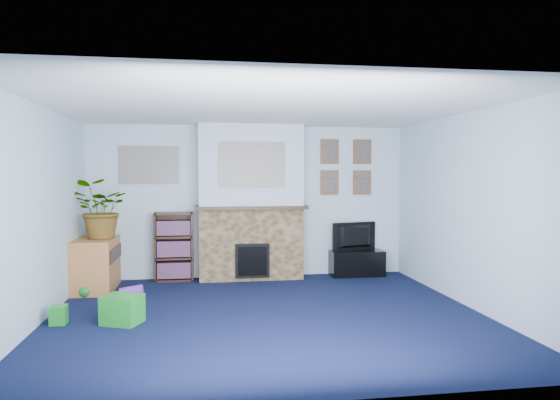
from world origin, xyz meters
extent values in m
cube|color=#0D1434|center=(0.00, 0.00, 0.00)|extent=(5.00, 4.50, 0.01)
cube|color=white|center=(0.00, 0.00, 2.40)|extent=(5.00, 4.50, 0.01)
cube|color=silver|center=(0.00, 2.25, 1.20)|extent=(5.00, 0.04, 2.40)
cube|color=silver|center=(0.00, -2.25, 1.20)|extent=(5.00, 0.04, 2.40)
cube|color=silver|center=(-2.50, 0.00, 1.20)|extent=(0.04, 4.50, 2.40)
cube|color=silver|center=(2.50, 0.00, 1.20)|extent=(0.04, 4.50, 2.40)
cube|color=brown|center=(0.00, 2.05, 0.55)|extent=(1.60, 0.40, 1.10)
cube|color=brown|center=(0.00, 2.05, 1.75)|extent=(1.60, 0.40, 1.30)
cube|color=brown|center=(0.00, 2.02, 1.12)|extent=(1.72, 0.50, 0.05)
cube|color=brown|center=(0.00, 1.84, 0.32)|extent=(0.52, 0.08, 0.52)
cube|color=brown|center=(0.00, 1.80, 0.32)|extent=(0.44, 0.02, 0.44)
cube|color=gray|center=(0.00, 1.84, 1.78)|extent=(1.00, 0.03, 0.68)
cube|color=gray|center=(-1.55, 2.23, 1.78)|extent=(0.90, 0.03, 0.58)
cube|color=brown|center=(1.30, 2.23, 2.00)|extent=(0.30, 0.03, 0.40)
cube|color=brown|center=(1.85, 2.23, 2.00)|extent=(0.30, 0.03, 0.40)
cube|color=brown|center=(1.30, 2.23, 1.50)|extent=(0.30, 0.03, 0.40)
cube|color=brown|center=(1.85, 2.23, 1.50)|extent=(0.30, 0.03, 0.40)
cube|color=black|center=(1.71, 2.03, 0.23)|extent=(0.86, 0.36, 0.41)
imported|color=black|center=(1.71, 2.05, 0.63)|extent=(0.78, 0.29, 0.45)
cube|color=#311C11|center=(-1.18, 2.23, 0.53)|extent=(0.58, 0.02, 1.05)
cube|color=#311C11|center=(-1.46, 2.10, 0.53)|extent=(0.03, 0.28, 1.05)
cube|color=#311C11|center=(-0.91, 2.10, 0.53)|extent=(0.03, 0.28, 1.05)
cube|color=#311C11|center=(-1.18, 2.10, 0.01)|extent=(0.56, 0.28, 0.03)
cube|color=#311C11|center=(-1.18, 2.10, 0.35)|extent=(0.56, 0.28, 0.03)
cube|color=#311C11|center=(-1.18, 2.10, 0.68)|extent=(0.56, 0.28, 0.03)
cube|color=#311C11|center=(-1.18, 2.10, 1.04)|extent=(0.56, 0.28, 0.03)
cube|color=#311C11|center=(-1.18, 2.09, 0.17)|extent=(0.50, 0.22, 0.24)
cube|color=#311C11|center=(-1.18, 2.09, 0.50)|extent=(0.50, 0.22, 0.24)
cube|color=#311C11|center=(-1.18, 2.09, 0.82)|extent=(0.50, 0.22, 0.22)
cube|color=#B7713A|center=(-2.24, 1.64, 0.35)|extent=(0.52, 0.94, 0.73)
imported|color=#26661E|center=(-2.19, 1.59, 1.15)|extent=(0.82, 0.73, 0.84)
cube|color=gold|center=(-0.09, 2.00, 1.22)|extent=(0.09, 0.05, 0.13)
cylinder|color=#B2BFC6|center=(0.36, 2.00, 1.23)|extent=(0.05, 0.05, 0.14)
sphere|color=gray|center=(-0.54, 2.00, 1.22)|extent=(0.14, 0.14, 0.14)
cylinder|color=#198C26|center=(0.73, 2.00, 1.21)|extent=(0.06, 0.06, 0.13)
cube|color=#198C26|center=(-1.62, -0.08, 0.14)|extent=(0.48, 0.44, 0.31)
sphere|color=#198C26|center=(-2.30, 1.20, 0.09)|extent=(0.16, 0.16, 0.16)
cube|color=#198C26|center=(-2.30, 0.00, 0.11)|extent=(0.17, 0.17, 0.21)
cylinder|color=purple|center=(-1.69, 1.15, 0.07)|extent=(0.32, 0.14, 0.18)
camera|label=1|loc=(-0.72, -5.67, 1.64)|focal=32.00mm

